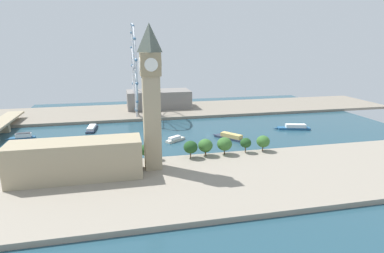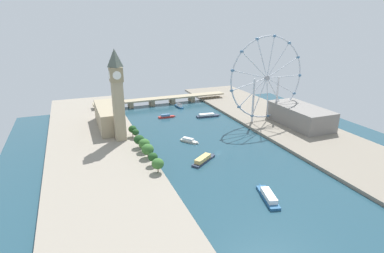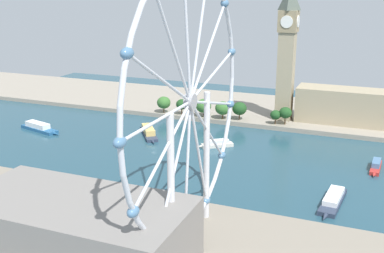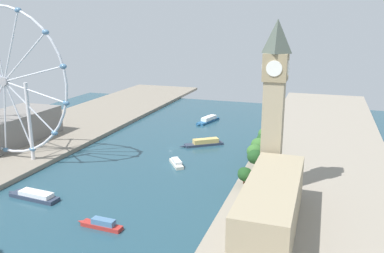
{
  "view_description": "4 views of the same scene",
  "coord_description": "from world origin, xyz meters",
  "px_view_note": "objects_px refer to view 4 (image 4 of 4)",
  "views": [
    {
      "loc": [
        -281.8,
        78.84,
        82.29
      ],
      "look_at": [
        -21.97,
        20.16,
        13.47
      ],
      "focal_mm": 30.42,
      "sensor_mm": 36.0,
      "label": 1
    },
    {
      "loc": [
        -123.47,
        -243.01,
        119.57
      ],
      "look_at": [
        -13.95,
        33.28,
        16.72
      ],
      "focal_mm": 29.05,
      "sensor_mm": 36.0,
      "label": 2
    },
    {
      "loc": [
        240.24,
        122.08,
        93.71
      ],
      "look_at": [
        2.86,
        25.65,
        17.21
      ],
      "focal_mm": 45.06,
      "sensor_mm": 36.0,
      "label": 3
    },
    {
      "loc": [
        -106.69,
        268.13,
        92.36
      ],
      "look_at": [
        -18.59,
        5.42,
        19.66
      ],
      "focal_mm": 37.55,
      "sensor_mm": 36.0,
      "label": 4
    }
  ],
  "objects_px": {
    "clock_tower": "(274,104)",
    "parliament_block": "(271,206)",
    "tour_boat_1": "(101,224)",
    "tour_boat_5": "(176,163)",
    "tour_boat_3": "(204,143)",
    "riverside_hall": "(10,127)",
    "ferris_wheel": "(4,83)",
    "tour_boat_4": "(208,120)",
    "tour_boat_2": "(34,196)"
  },
  "relations": [
    {
      "from": "tour_boat_4",
      "to": "tour_boat_5",
      "type": "height_order",
      "value": "tour_boat_4"
    },
    {
      "from": "tour_boat_1",
      "to": "tour_boat_2",
      "type": "bearing_deg",
      "value": -14.88
    },
    {
      "from": "riverside_hall",
      "to": "tour_boat_2",
      "type": "distance_m",
      "value": 113.12
    },
    {
      "from": "tour_boat_4",
      "to": "tour_boat_2",
      "type": "bearing_deg",
      "value": 2.89
    },
    {
      "from": "riverside_hall",
      "to": "tour_boat_1",
      "type": "relative_size",
      "value": 3.26
    },
    {
      "from": "parliament_block",
      "to": "tour_boat_5",
      "type": "distance_m",
      "value": 102.45
    },
    {
      "from": "parliament_block",
      "to": "tour_boat_1",
      "type": "bearing_deg",
      "value": 12.68
    },
    {
      "from": "clock_tower",
      "to": "riverside_hall",
      "type": "relative_size",
      "value": 1.17
    },
    {
      "from": "clock_tower",
      "to": "ferris_wheel",
      "type": "relative_size",
      "value": 0.9
    },
    {
      "from": "tour_boat_3",
      "to": "tour_boat_2",
      "type": "bearing_deg",
      "value": 27.99
    },
    {
      "from": "riverside_hall",
      "to": "tour_boat_2",
      "type": "bearing_deg",
      "value": 137.74
    },
    {
      "from": "clock_tower",
      "to": "tour_boat_1",
      "type": "distance_m",
      "value": 104.68
    },
    {
      "from": "tour_boat_5",
      "to": "tour_boat_1",
      "type": "bearing_deg",
      "value": 142.27
    },
    {
      "from": "tour_boat_1",
      "to": "tour_boat_5",
      "type": "relative_size",
      "value": 1.19
    },
    {
      "from": "ferris_wheel",
      "to": "tour_boat_3",
      "type": "height_order",
      "value": "ferris_wheel"
    },
    {
      "from": "ferris_wheel",
      "to": "tour_boat_5",
      "type": "height_order",
      "value": "ferris_wheel"
    },
    {
      "from": "clock_tower",
      "to": "tour_boat_2",
      "type": "xyz_separation_m",
      "value": [
        118.72,
        47.0,
        -48.51
      ]
    },
    {
      "from": "clock_tower",
      "to": "tour_boat_2",
      "type": "distance_m",
      "value": 136.59
    },
    {
      "from": "parliament_block",
      "to": "tour_boat_3",
      "type": "distance_m",
      "value": 138.12
    },
    {
      "from": "tour_boat_2",
      "to": "tour_boat_3",
      "type": "xyz_separation_m",
      "value": [
        -58.79,
        -121.02,
        0.38
      ]
    },
    {
      "from": "parliament_block",
      "to": "tour_boat_4",
      "type": "xyz_separation_m",
      "value": [
        84.64,
        -192.34,
        -12.46
      ]
    },
    {
      "from": "riverside_hall",
      "to": "tour_boat_5",
      "type": "height_order",
      "value": "riverside_hall"
    },
    {
      "from": "clock_tower",
      "to": "parliament_block",
      "type": "xyz_separation_m",
      "value": [
        -6.71,
        46.32,
        -35.72
      ]
    },
    {
      "from": "tour_boat_4",
      "to": "tour_boat_5",
      "type": "bearing_deg",
      "value": 21.07
    },
    {
      "from": "parliament_block",
      "to": "tour_boat_3",
      "type": "relative_size",
      "value": 2.49
    },
    {
      "from": "clock_tower",
      "to": "tour_boat_5",
      "type": "bearing_deg",
      "value": -21.82
    },
    {
      "from": "tour_boat_1",
      "to": "parliament_block",
      "type": "bearing_deg",
      "value": -164.56
    },
    {
      "from": "clock_tower",
      "to": "parliament_block",
      "type": "relative_size",
      "value": 1.18
    },
    {
      "from": "ferris_wheel",
      "to": "tour_boat_4",
      "type": "relative_size",
      "value": 2.8
    },
    {
      "from": "parliament_block",
      "to": "tour_boat_1",
      "type": "height_order",
      "value": "parliament_block"
    },
    {
      "from": "riverside_hall",
      "to": "tour_boat_3",
      "type": "height_order",
      "value": "riverside_hall"
    },
    {
      "from": "tour_boat_2",
      "to": "tour_boat_1",
      "type": "bearing_deg",
      "value": 167.06
    },
    {
      "from": "tour_boat_5",
      "to": "parliament_block",
      "type": "bearing_deg",
      "value": -170.98
    },
    {
      "from": "riverside_hall",
      "to": "tour_boat_5",
      "type": "relative_size",
      "value": 3.88
    },
    {
      "from": "parliament_block",
      "to": "tour_boat_3",
      "type": "xyz_separation_m",
      "value": [
        66.63,
        -120.34,
        -12.42
      ]
    },
    {
      "from": "tour_boat_1",
      "to": "tour_boat_3",
      "type": "bearing_deg",
      "value": -90.6
    },
    {
      "from": "ferris_wheel",
      "to": "tour_boat_5",
      "type": "relative_size",
      "value": 5.01
    },
    {
      "from": "clock_tower",
      "to": "ferris_wheel",
      "type": "height_order",
      "value": "ferris_wheel"
    },
    {
      "from": "tour_boat_3",
      "to": "tour_boat_4",
      "type": "distance_m",
      "value": 74.22
    },
    {
      "from": "parliament_block",
      "to": "tour_boat_1",
      "type": "xyz_separation_m",
      "value": [
        74.69,
        16.81,
        -12.78
      ]
    },
    {
      "from": "clock_tower",
      "to": "tour_boat_5",
      "type": "relative_size",
      "value": 4.53
    },
    {
      "from": "tour_boat_2",
      "to": "ferris_wheel",
      "type": "bearing_deg",
      "value": -35.17
    },
    {
      "from": "ferris_wheel",
      "to": "tour_boat_4",
      "type": "bearing_deg",
      "value": -122.92
    },
    {
      "from": "riverside_hall",
      "to": "tour_boat_1",
      "type": "distance_m",
      "value": 162.85
    },
    {
      "from": "parliament_block",
      "to": "tour_boat_1",
      "type": "distance_m",
      "value": 77.61
    },
    {
      "from": "tour_boat_1",
      "to": "riverside_hall",
      "type": "bearing_deg",
      "value": -31.65
    },
    {
      "from": "parliament_block",
      "to": "tour_boat_5",
      "type": "xyz_separation_m",
      "value": [
        71.49,
        -72.26,
        -12.84
      ]
    },
    {
      "from": "riverside_hall",
      "to": "tour_boat_4",
      "type": "bearing_deg",
      "value": -136.58
    },
    {
      "from": "parliament_block",
      "to": "riverside_hall",
      "type": "relative_size",
      "value": 0.99
    },
    {
      "from": "tour_boat_1",
      "to": "tour_boat_2",
      "type": "relative_size",
      "value": 0.7
    }
  ]
}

